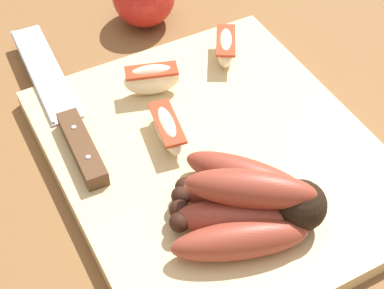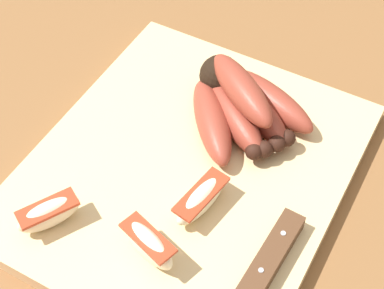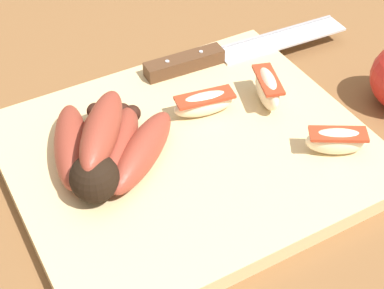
{
  "view_description": "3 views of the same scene",
  "coord_description": "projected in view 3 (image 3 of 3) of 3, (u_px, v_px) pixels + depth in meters",
  "views": [
    {
      "loc": [
        0.36,
        -0.22,
        0.48
      ],
      "look_at": [
        -0.0,
        -0.02,
        0.03
      ],
      "focal_mm": 56.14,
      "sensor_mm": 36.0,
      "label": 1
    },
    {
      "loc": [
        -0.33,
        -0.2,
        0.54
      ],
      "look_at": [
        0.02,
        -0.0,
        0.05
      ],
      "focal_mm": 57.84,
      "sensor_mm": 36.0,
      "label": 2
    },
    {
      "loc": [
        0.23,
        0.39,
        0.44
      ],
      "look_at": [
        0.02,
        0.02,
        0.04
      ],
      "focal_mm": 55.09,
      "sensor_mm": 36.0,
      "label": 3
    }
  ],
  "objects": [
    {
      "name": "apple_wedge_middle",
      "position": [
        337.0,
        141.0,
        0.6
      ],
      "size": [
        0.07,
        0.05,
        0.03
      ],
      "color": "#F4E5C1",
      "rests_on": "cutting_board"
    },
    {
      "name": "cutting_board",
      "position": [
        189.0,
        151.0,
        0.63
      ],
      "size": [
        0.37,
        0.31,
        0.02
      ],
      "primitive_type": "cube",
      "color": "#DBBC84",
      "rests_on": "ground_plane"
    },
    {
      "name": "banana_bunch",
      "position": [
        104.0,
        147.0,
        0.58
      ],
      "size": [
        0.15,
        0.15,
        0.06
      ],
      "color": "black",
      "rests_on": "cutting_board"
    },
    {
      "name": "ground_plane",
      "position": [
        199.0,
        156.0,
        0.64
      ],
      "size": [
        6.0,
        6.0,
        0.0
      ],
      "primitive_type": "plane",
      "color": "brown"
    },
    {
      "name": "chefs_knife",
      "position": [
        219.0,
        54.0,
        0.73
      ],
      "size": [
        0.28,
        0.04,
        0.02
      ],
      "color": "silver",
      "rests_on": "cutting_board"
    },
    {
      "name": "apple_wedge_far",
      "position": [
        205.0,
        103.0,
        0.64
      ],
      "size": [
        0.07,
        0.03,
        0.03
      ],
      "color": "#F4E5C1",
      "rests_on": "cutting_board"
    },
    {
      "name": "apple_wedge_near",
      "position": [
        267.0,
        88.0,
        0.66
      ],
      "size": [
        0.04,
        0.07,
        0.04
      ],
      "color": "#F4E5C1",
      "rests_on": "cutting_board"
    }
  ]
}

